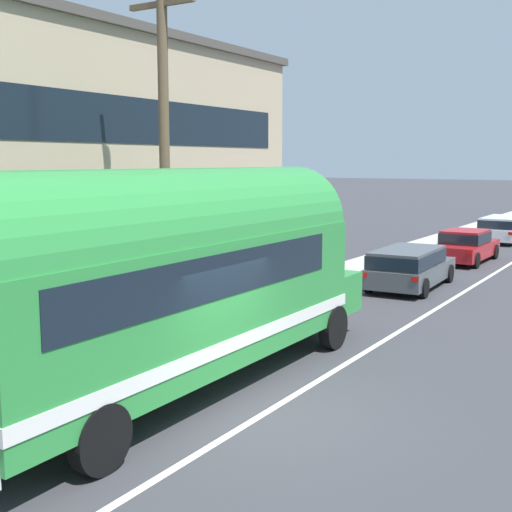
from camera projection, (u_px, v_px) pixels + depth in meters
The scene contains 8 objects.
ground_plane at pixel (261, 415), 11.28m from camera, with size 300.00×300.00×0.00m, color #38383D.
lane_markings at pixel (405, 290), 22.28m from camera, with size 3.96×80.00×0.01m.
sidewalk_slab at pixel (296, 288), 22.19m from camera, with size 1.95×90.00×0.15m, color #ADA89E.
utility_pole at pixel (164, 153), 15.27m from camera, with size 1.80×0.24×8.50m.
painted_bus at pixel (160, 273), 11.74m from camera, with size 2.62×11.84×4.12m.
car_lead at pixel (409, 265), 22.44m from camera, with size 2.14×4.69×1.37m.
car_second at pixel (465, 245), 28.39m from camera, with size 1.96×4.55×1.37m.
car_third at pixel (503, 227), 35.30m from camera, with size 1.97×4.71×1.37m.
Camera 1 is at (5.65, -9.20, 4.25)m, focal length 47.02 mm.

